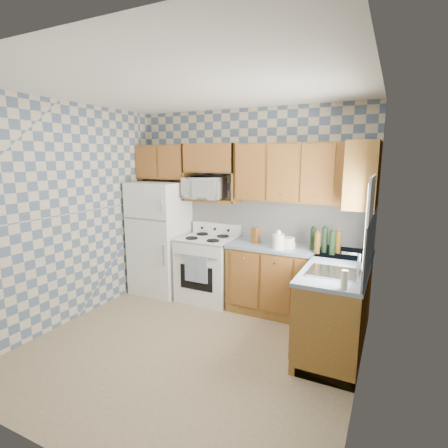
{
  "coord_description": "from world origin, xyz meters",
  "views": [
    {
      "loc": [
        1.87,
        -2.96,
        2.04
      ],
      "look_at": [
        0.05,
        0.75,
        1.25
      ],
      "focal_mm": 28.0,
      "sensor_mm": 36.0,
      "label": 1
    }
  ],
  "objects_px": {
    "refrigerator": "(160,238)",
    "stove_body": "(208,269)",
    "electric_kettle": "(278,242)",
    "microwave": "(204,188)"
  },
  "relations": [
    {
      "from": "refrigerator",
      "to": "stove_body",
      "type": "relative_size",
      "value": 1.87
    },
    {
      "from": "refrigerator",
      "to": "stove_body",
      "type": "height_order",
      "value": "refrigerator"
    },
    {
      "from": "electric_kettle",
      "to": "refrigerator",
      "type": "bearing_deg",
      "value": 175.85
    },
    {
      "from": "stove_body",
      "to": "electric_kettle",
      "type": "relative_size",
      "value": 4.79
    },
    {
      "from": "refrigerator",
      "to": "microwave",
      "type": "relative_size",
      "value": 2.93
    },
    {
      "from": "stove_body",
      "to": "microwave",
      "type": "distance_m",
      "value": 1.17
    },
    {
      "from": "refrigerator",
      "to": "electric_kettle",
      "type": "bearing_deg",
      "value": -4.15
    },
    {
      "from": "electric_kettle",
      "to": "microwave",
      "type": "bearing_deg",
      "value": 166.22
    },
    {
      "from": "refrigerator",
      "to": "microwave",
      "type": "distance_m",
      "value": 1.05
    },
    {
      "from": "microwave",
      "to": "electric_kettle",
      "type": "bearing_deg",
      "value": -19.06
    }
  ]
}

